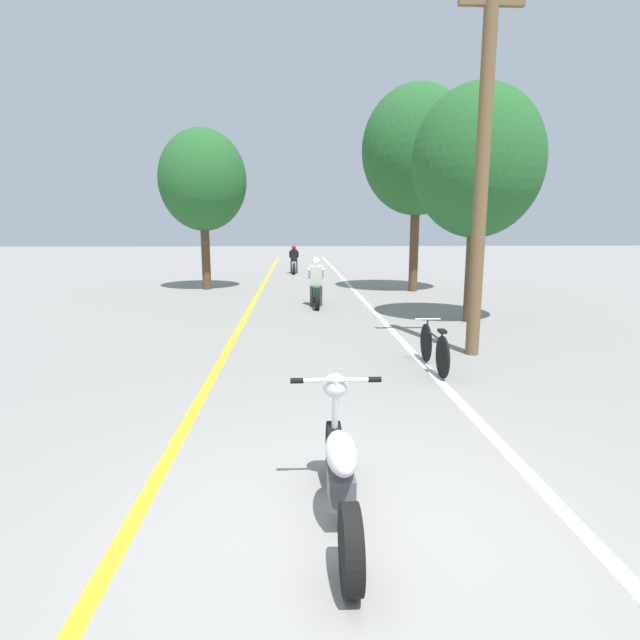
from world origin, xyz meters
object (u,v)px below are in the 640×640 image
object	(u,v)px
motorcycle_rider_lead	(316,288)
motorcycle_rider_far	(294,263)
utility_pole	(482,166)
roadside_tree_left	(203,181)
motorcycle_foreground	(340,471)
roadside_tree_right_near	(478,162)
bicycle_parked	(434,348)
roadside_tree_right_far	(417,151)

from	to	relation	value
motorcycle_rider_lead	motorcycle_rider_far	world-z (taller)	motorcycle_rider_lead
utility_pole	motorcycle_rider_lead	distance (m)	7.05
roadside_tree_left	motorcycle_foreground	world-z (taller)	roadside_tree_left
roadside_tree_left	motorcycle_rider_lead	world-z (taller)	roadside_tree_left
roadside_tree_right_near	bicycle_parked	distance (m)	5.77
bicycle_parked	utility_pole	bearing A→B (deg)	43.66
motorcycle_rider_far	bicycle_parked	distance (m)	17.80
motorcycle_rider_lead	roadside_tree_right_far	bearing A→B (deg)	42.21
motorcycle_rider_lead	motorcycle_rider_far	bearing A→B (deg)	93.54
utility_pole	motorcycle_rider_far	world-z (taller)	utility_pole
utility_pole	roadside_tree_right_near	world-z (taller)	utility_pole
roadside_tree_right_far	bicycle_parked	xyz separation A→B (m)	(-2.05, -10.20, -4.59)
roadside_tree_right_near	motorcycle_rider_lead	world-z (taller)	roadside_tree_right_near
bicycle_parked	roadside_tree_right_near	bearing A→B (deg)	63.66
motorcycle_rider_far	motorcycle_foreground	bearing A→B (deg)	-88.98
roadside_tree_right_far	motorcycle_foreground	distance (m)	15.66
bicycle_parked	motorcycle_rider_far	bearing A→B (deg)	97.49
utility_pole	bicycle_parked	bearing A→B (deg)	-136.34
roadside_tree_right_far	motorcycle_rider_far	distance (m)	9.70
motorcycle_rider_lead	utility_pole	bearing A→B (deg)	-65.97
utility_pole	roadside_tree_right_near	bearing A→B (deg)	71.52
roadside_tree_right_near	motorcycle_foreground	distance (m)	9.90
roadside_tree_right_far	bicycle_parked	bearing A→B (deg)	-101.36
roadside_tree_right_far	motorcycle_foreground	bearing A→B (deg)	-105.39
roadside_tree_left	motorcycle_foreground	distance (m)	16.25
utility_pole	bicycle_parked	xyz separation A→B (m)	(-0.98, -0.93, -3.00)
roadside_tree_right_near	motorcycle_rider_far	bearing A→B (deg)	107.94
roadside_tree_right_far	roadside_tree_left	distance (m)	7.78
utility_pole	bicycle_parked	distance (m)	3.29
utility_pole	motorcycle_rider_lead	bearing A→B (deg)	114.03
motorcycle_rider_far	roadside_tree_right_far	bearing A→B (deg)	-59.61
roadside_tree_right_near	motorcycle_rider_lead	size ratio (longest dim) A/B	2.69
motorcycle_foreground	motorcycle_rider_far	bearing A→B (deg)	91.02
motorcycle_rider_far	motorcycle_rider_lead	bearing A→B (deg)	-86.46
utility_pole	roadside_tree_right_far	bearing A→B (deg)	83.41
utility_pole	motorcycle_rider_lead	xyz separation A→B (m)	(-2.63, 5.90, -2.81)
motorcycle_foreground	roadside_tree_left	bearing A→B (deg)	103.43
roadside_tree_left	motorcycle_foreground	xyz separation A→B (m)	(3.68, -15.42, -3.56)
roadside_tree_right_far	motorcycle_foreground	world-z (taller)	roadside_tree_right_far
utility_pole	roadside_tree_right_far	xyz separation A→B (m)	(1.07, 9.26, 1.60)
motorcycle_rider_lead	motorcycle_rider_far	size ratio (longest dim) A/B	1.08
roadside_tree_left	motorcycle_foreground	size ratio (longest dim) A/B	3.00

